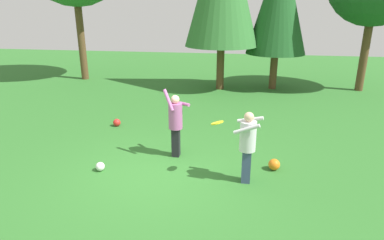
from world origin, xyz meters
TOP-DOWN VIEW (x-y plane):
  - ground_plane at (0.00, 0.00)m, footprint 40.00×40.00m
  - person_thrower at (0.20, 0.99)m, footprint 0.66×0.66m
  - person_catcher at (1.94, -0.06)m, footprint 0.62×0.57m
  - frisbee at (1.29, 0.06)m, footprint 0.36×0.36m
  - ball_red at (-2.07, 2.85)m, footprint 0.23×0.23m
  - ball_white at (-1.36, -0.07)m, footprint 0.21×0.21m
  - ball_orange at (2.59, 0.59)m, footprint 0.26×0.26m

SIDE VIEW (x-z plane):
  - ground_plane at x=0.00m, z-range 0.00..0.00m
  - ball_white at x=-1.36m, z-range 0.00..0.21m
  - ball_red at x=-2.07m, z-range 0.00..0.23m
  - ball_orange at x=2.59m, z-range 0.00..0.26m
  - person_catcher at x=1.94m, z-range 0.14..1.71m
  - person_thrower at x=0.20m, z-range 0.07..1.81m
  - frisbee at x=1.29m, z-range 1.21..1.32m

